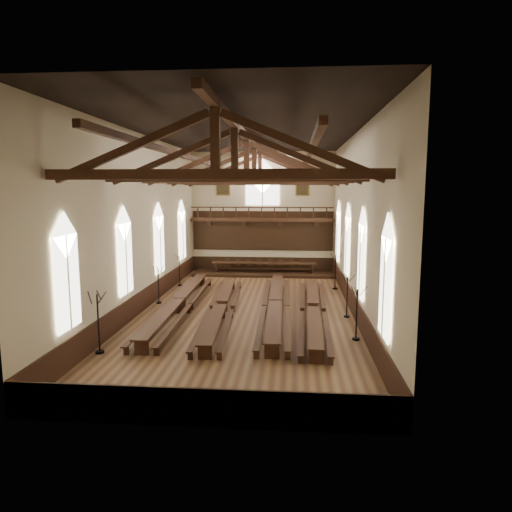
{
  "coord_description": "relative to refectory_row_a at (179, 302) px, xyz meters",
  "views": [
    {
      "loc": [
        2.61,
        -25.27,
        6.9
      ],
      "look_at": [
        0.4,
        1.5,
        2.97
      ],
      "focal_mm": 32.0,
      "sensor_mm": 36.0,
      "label": 1
    }
  ],
  "objects": [
    {
      "name": "candelabrum_right_mid",
      "position": [
        9.43,
        -0.43,
        0.16
      ],
      "size": [
        0.7,
        0.71,
        2.38
      ],
      "color": "black",
      "rests_on": "ground"
    },
    {
      "name": "ground",
      "position": [
        3.88,
        0.42,
        -0.57
      ],
      "size": [
        26.0,
        26.0,
        0.0
      ],
      "primitive_type": "plane",
      "color": "brown",
      "rests_on": "ground"
    },
    {
      "name": "refectory_row_c",
      "position": [
        5.53,
        0.0,
        -0.0
      ],
      "size": [
        1.7,
        14.65,
        0.77
      ],
      "color": "#3D2313",
      "rests_on": "ground"
    },
    {
      "name": "high_table",
      "position": [
        4.12,
        11.82,
        0.31
      ],
      "size": [
        8.47,
        0.98,
        0.79
      ],
      "color": "#3D2313",
      "rests_on": "dais"
    },
    {
      "name": "roof_trusses",
      "position": [
        3.88,
        0.42,
        7.65
      ],
      "size": [
        11.7,
        25.7,
        2.8
      ],
      "color": "#3D2313",
      "rests_on": "room_walls"
    },
    {
      "name": "end_window",
      "position": [
        3.88,
        13.32,
        6.66
      ],
      "size": [
        2.8,
        0.12,
        3.8
      ],
      "color": "white",
      "rests_on": "room_walls"
    },
    {
      "name": "wainscot_band",
      "position": [
        3.88,
        0.42,
        0.03
      ],
      "size": [
        12.0,
        26.0,
        1.2
      ],
      "color": "black",
      "rests_on": "ground"
    },
    {
      "name": "refectory_row_b",
      "position": [
        2.51,
        -0.53,
        -0.04
      ],
      "size": [
        1.85,
        14.18,
        0.72
      ],
      "color": "#3D2313",
      "rests_on": "ground"
    },
    {
      "name": "refectory_row_d",
      "position": [
        7.61,
        -0.62,
        -0.04
      ],
      "size": [
        1.64,
        14.15,
        0.72
      ],
      "color": "#3D2313",
      "rests_on": "ground"
    },
    {
      "name": "candelabrum_right_far",
      "position": [
        9.43,
        6.66,
        0.2
      ],
      "size": [
        0.77,
        0.71,
        2.52
      ],
      "color": "black",
      "rests_on": "ground"
    },
    {
      "name": "refectory_row_a",
      "position": [
        0.0,
        0.0,
        0.0
      ],
      "size": [
        1.75,
        14.68,
        0.78
      ],
      "color": "#3D2313",
      "rests_on": "ground"
    },
    {
      "name": "candelabrum_left_far",
      "position": [
        -1.67,
        6.88,
        0.14
      ],
      "size": [
        0.7,
        0.66,
        2.31
      ],
      "color": "black",
      "rests_on": "ground"
    },
    {
      "name": "room_walls",
      "position": [
        3.88,
        0.42,
        5.89
      ],
      "size": [
        26.0,
        26.0,
        26.0
      ],
      "color": "#BFAC90",
      "rests_on": "ground"
    },
    {
      "name": "dais",
      "position": [
        4.12,
        11.82,
        -0.46
      ],
      "size": [
        11.4,
        3.04,
        0.2
      ],
      "primitive_type": "cube",
      "color": "black",
      "rests_on": "ground"
    },
    {
      "name": "candelabrum_left_near",
      "position": [
        -1.67,
        -6.88,
        0.26
      ],
      "size": [
        0.82,
        0.78,
        2.71
      ],
      "color": "black",
      "rests_on": "ground"
    },
    {
      "name": "candelabrum_right_near",
      "position": [
        9.43,
        -4.23,
        0.2
      ],
      "size": [
        0.73,
        0.77,
        2.53
      ],
      "color": "black",
      "rests_on": "ground"
    },
    {
      "name": "portraits",
      "position": [
        3.88,
        13.32,
        6.53
      ],
      "size": [
        7.75,
        0.09,
        1.45
      ],
      "color": "brown",
      "rests_on": "room_walls"
    },
    {
      "name": "candelabrum_left_mid",
      "position": [
        -1.67,
        1.71,
        0.14
      ],
      "size": [
        0.67,
        0.71,
        2.33
      ],
      "color": "black",
      "rests_on": "ground"
    },
    {
      "name": "side_windows",
      "position": [
        3.88,
        0.42,
        3.17
      ],
      "size": [
        11.85,
        19.8,
        4.5
      ],
      "color": "white",
      "rests_on": "room_walls"
    },
    {
      "name": "minstrels_gallery",
      "position": [
        3.88,
        13.08,
        3.34
      ],
      "size": [
        11.8,
        1.24,
        3.7
      ],
      "color": "#3D2313",
      "rests_on": "room_walls"
    },
    {
      "name": "high_chairs",
      "position": [
        4.12,
        12.63,
        0.14
      ],
      "size": [
        6.75,
        0.46,
        0.93
      ],
      "color": "#3D2313",
      "rests_on": "dais"
    }
  ]
}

